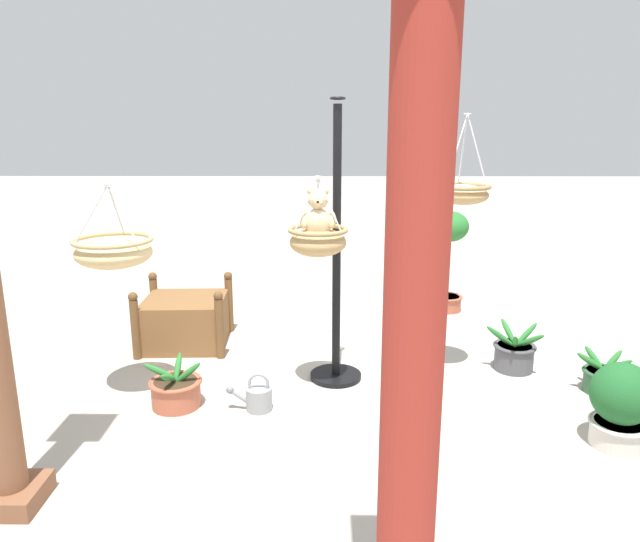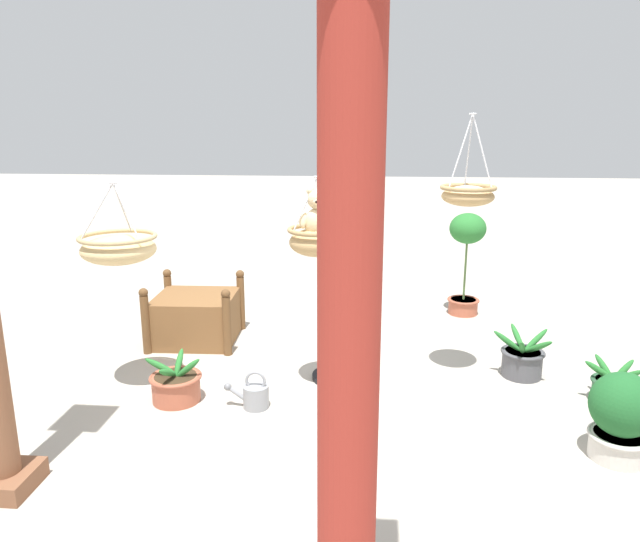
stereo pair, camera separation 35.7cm
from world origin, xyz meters
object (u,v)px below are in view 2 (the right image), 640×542
at_px(potted_plant_flowering_red, 622,416).
at_px(potted_plant_small_succulent, 522,359).
at_px(hanging_basket_left_high, 468,194).
at_px(potted_plant_bushy_green, 612,387).
at_px(hanging_basket_right_low, 118,248).
at_px(potted_plant_tall_leafy, 466,253).
at_px(wooden_planter_box, 196,316).
at_px(potted_plant_fern_front, 176,385).
at_px(hanging_basket_with_teddy, 318,240).
at_px(greenhouse_pillar_right, 349,354).
at_px(watering_can, 255,395).
at_px(teddy_bear, 317,217).
at_px(display_pole_central, 338,299).

relative_size(potted_plant_flowering_red, potted_plant_small_succulent, 1.09).
height_order(hanging_basket_left_high, potted_plant_bushy_green, hanging_basket_left_high).
height_order(hanging_basket_right_low, potted_plant_tall_leafy, hanging_basket_right_low).
bearing_deg(wooden_planter_box, potted_plant_small_succulent, 168.86).
height_order(hanging_basket_right_low, potted_plant_fern_front, hanging_basket_right_low).
distance_m(hanging_basket_with_teddy, wooden_planter_box, 1.96).
xyz_separation_m(potted_plant_fern_front, potted_plant_small_succulent, (-2.84, -0.71, 0.02)).
bearing_deg(greenhouse_pillar_right, potted_plant_small_succulent, -114.58).
distance_m(hanging_basket_left_high, wooden_planter_box, 2.92).
xyz_separation_m(greenhouse_pillar_right, watering_can, (0.80, -2.29, -1.30)).
relative_size(teddy_bear, potted_plant_fern_front, 0.87).
bearing_deg(potted_plant_fern_front, wooden_planter_box, -80.48).
bearing_deg(potted_plant_fern_front, hanging_basket_right_low, -21.72).
xyz_separation_m(wooden_planter_box, potted_plant_tall_leafy, (-2.81, -1.10, 0.47)).
xyz_separation_m(greenhouse_pillar_right, potted_plant_fern_front, (1.44, -2.35, -1.27)).
xyz_separation_m(potted_plant_small_succulent, watering_can, (2.20, 0.77, -0.05)).
distance_m(display_pole_central, potted_plant_flowering_red, 2.22).
distance_m(hanging_basket_with_teddy, potted_plant_flowering_red, 2.41).
height_order(hanging_basket_right_low, potted_plant_bushy_green, hanging_basket_right_low).
bearing_deg(hanging_basket_left_high, display_pole_central, 3.80).
relative_size(display_pole_central, potted_plant_bushy_green, 5.38).
height_order(hanging_basket_left_high, potted_plant_tall_leafy, hanging_basket_left_high).
bearing_deg(watering_can, potted_plant_tall_leafy, -128.21).
bearing_deg(hanging_basket_with_teddy, display_pole_central, -120.96).
bearing_deg(hanging_basket_left_high, hanging_basket_right_low, 8.47).
bearing_deg(potted_plant_small_succulent, watering_can, 19.35).
height_order(wooden_planter_box, watering_can, wooden_planter_box).
height_order(wooden_planter_box, potted_plant_tall_leafy, potted_plant_tall_leafy).
xyz_separation_m(greenhouse_pillar_right, potted_plant_small_succulent, (-1.40, -3.06, -1.25)).
height_order(hanging_basket_with_teddy, potted_plant_tall_leafy, hanging_basket_with_teddy).
bearing_deg(watering_can, potted_plant_flowering_red, 168.79).
bearing_deg(potted_plant_flowering_red, hanging_basket_with_teddy, -21.99).
xyz_separation_m(display_pole_central, potted_plant_small_succulent, (-1.59, -0.19, -0.56)).
xyz_separation_m(hanging_basket_left_high, potted_plant_small_succulent, (-0.57, -0.13, -1.44)).
distance_m(wooden_planter_box, watering_can, 1.63).
height_order(hanging_basket_right_low, greenhouse_pillar_right, greenhouse_pillar_right).
bearing_deg(hanging_basket_with_teddy, hanging_basket_left_high, -164.81).
distance_m(hanging_basket_right_low, potted_plant_fern_front, 1.17).
bearing_deg(potted_plant_flowering_red, potted_plant_tall_leafy, -79.40).
distance_m(potted_plant_fern_front, potted_plant_flowering_red, 3.20).
height_order(greenhouse_pillar_right, potted_plant_flowering_red, greenhouse_pillar_right).
relative_size(potted_plant_bushy_green, potted_plant_small_succulent, 0.80).
bearing_deg(potted_plant_fern_front, display_pole_central, -157.45).
bearing_deg(hanging_basket_with_teddy, greenhouse_pillar_right, 97.39).
height_order(display_pole_central, hanging_basket_left_high, display_pole_central).
height_order(potted_plant_flowering_red, potted_plant_tall_leafy, potted_plant_tall_leafy).
relative_size(greenhouse_pillar_right, wooden_planter_box, 3.27).
height_order(wooden_planter_box, potted_plant_fern_front, wooden_planter_box).
height_order(display_pole_central, potted_plant_tall_leafy, display_pole_central).
bearing_deg(watering_can, potted_plant_small_succulent, -160.65).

